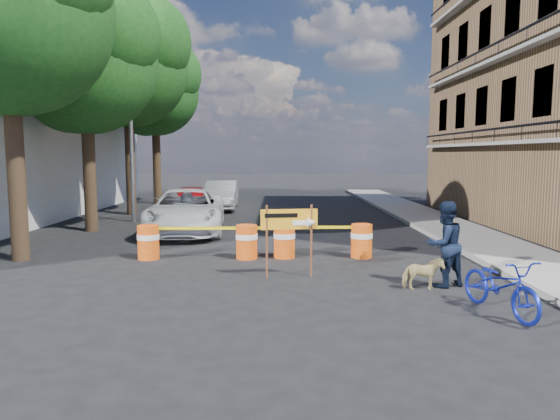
{
  "coord_description": "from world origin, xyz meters",
  "views": [
    {
      "loc": [
        -0.1,
        -10.85,
        2.76
      ],
      "look_at": [
        -0.03,
        2.16,
        1.3
      ],
      "focal_mm": 32.0,
      "sensor_mm": 36.0,
      "label": 1
    }
  ],
  "objects_px": {
    "sedan_red": "(191,200)",
    "barrel_far_left": "(148,241)",
    "pedestrian": "(445,244)",
    "sedan_silver": "(221,195)",
    "barrel_far_right": "(362,240)",
    "barrel_mid_left": "(247,241)",
    "bicycle": "(502,259)",
    "suv_white": "(186,211)",
    "dog": "(423,274)",
    "barrel_mid_right": "(284,240)",
    "detour_sign": "(296,225)"
  },
  "relations": [
    {
      "from": "barrel_mid_right",
      "to": "detour_sign",
      "type": "xyz_separation_m",
      "value": [
        0.22,
        -2.16,
        0.72
      ]
    },
    {
      "from": "detour_sign",
      "to": "sedan_silver",
      "type": "bearing_deg",
      "value": 95.26
    },
    {
      "from": "dog",
      "to": "suv_white",
      "type": "distance_m",
      "value": 9.76
    },
    {
      "from": "dog",
      "to": "sedan_silver",
      "type": "bearing_deg",
      "value": 18.42
    },
    {
      "from": "barrel_far_left",
      "to": "barrel_far_right",
      "type": "distance_m",
      "value": 5.66
    },
    {
      "from": "bicycle",
      "to": "barrel_mid_right",
      "type": "bearing_deg",
      "value": 113.19
    },
    {
      "from": "sedan_red",
      "to": "barrel_mid_left",
      "type": "bearing_deg",
      "value": -79.67
    },
    {
      "from": "detour_sign",
      "to": "bicycle",
      "type": "distance_m",
      "value": 4.31
    },
    {
      "from": "dog",
      "to": "barrel_far_left",
      "type": "bearing_deg",
      "value": 61.72
    },
    {
      "from": "sedan_red",
      "to": "barrel_far_left",
      "type": "bearing_deg",
      "value": -94.75
    },
    {
      "from": "dog",
      "to": "suv_white",
      "type": "relative_size",
      "value": 0.15
    },
    {
      "from": "sedan_red",
      "to": "detour_sign",
      "type": "bearing_deg",
      "value": -77.21
    },
    {
      "from": "detour_sign",
      "to": "bicycle",
      "type": "xyz_separation_m",
      "value": [
        3.45,
        -2.57,
        -0.23
      ]
    },
    {
      "from": "sedan_silver",
      "to": "suv_white",
      "type": "bearing_deg",
      "value": -94.87
    },
    {
      "from": "pedestrian",
      "to": "sedan_red",
      "type": "height_order",
      "value": "pedestrian"
    },
    {
      "from": "barrel_mid_right",
      "to": "barrel_far_right",
      "type": "relative_size",
      "value": 1.0
    },
    {
      "from": "pedestrian",
      "to": "dog",
      "type": "relative_size",
      "value": 2.24
    },
    {
      "from": "barrel_mid_right",
      "to": "bicycle",
      "type": "bearing_deg",
      "value": -52.14
    },
    {
      "from": "detour_sign",
      "to": "sedan_red",
      "type": "bearing_deg",
      "value": 102.88
    },
    {
      "from": "barrel_mid_left",
      "to": "barrel_mid_right",
      "type": "height_order",
      "value": "same"
    },
    {
      "from": "barrel_mid_left",
      "to": "suv_white",
      "type": "xyz_separation_m",
      "value": [
        -2.41,
        4.44,
        0.29
      ]
    },
    {
      "from": "pedestrian",
      "to": "barrel_mid_left",
      "type": "bearing_deg",
      "value": -56.22
    },
    {
      "from": "barrel_mid_right",
      "to": "bicycle",
      "type": "xyz_separation_m",
      "value": [
        3.68,
        -4.73,
        0.49
      ]
    },
    {
      "from": "barrel_far_left",
      "to": "sedan_silver",
      "type": "height_order",
      "value": "sedan_silver"
    },
    {
      "from": "barrel_mid_left",
      "to": "barrel_far_right",
      "type": "relative_size",
      "value": 1.0
    },
    {
      "from": "detour_sign",
      "to": "bicycle",
      "type": "height_order",
      "value": "bicycle"
    },
    {
      "from": "barrel_mid_left",
      "to": "sedan_red",
      "type": "xyz_separation_m",
      "value": [
        -3.1,
        9.45,
        0.21
      ]
    },
    {
      "from": "barrel_far_right",
      "to": "suv_white",
      "type": "height_order",
      "value": "suv_white"
    },
    {
      "from": "barrel_far_left",
      "to": "sedan_silver",
      "type": "bearing_deg",
      "value": 87.2
    },
    {
      "from": "barrel_far_right",
      "to": "pedestrian",
      "type": "relative_size",
      "value": 0.5
    },
    {
      "from": "suv_white",
      "to": "detour_sign",
      "type": "bearing_deg",
      "value": -65.77
    },
    {
      "from": "bicycle",
      "to": "sedan_red",
      "type": "height_order",
      "value": "bicycle"
    },
    {
      "from": "sedan_silver",
      "to": "barrel_far_right",
      "type": "bearing_deg",
      "value": -68.54
    },
    {
      "from": "barrel_mid_left",
      "to": "barrel_mid_right",
      "type": "bearing_deg",
      "value": 6.55
    },
    {
      "from": "barrel_mid_left",
      "to": "pedestrian",
      "type": "xyz_separation_m",
      "value": [
        4.29,
        -2.81,
        0.43
      ]
    },
    {
      "from": "barrel_far_right",
      "to": "detour_sign",
      "type": "bearing_deg",
      "value": -130.16
    },
    {
      "from": "barrel_far_left",
      "to": "pedestrian",
      "type": "xyz_separation_m",
      "value": [
        6.88,
        -2.78,
        0.43
      ]
    },
    {
      "from": "barrel_mid_right",
      "to": "sedan_red",
      "type": "relative_size",
      "value": 0.22
    },
    {
      "from": "barrel_mid_left",
      "to": "suv_white",
      "type": "distance_m",
      "value": 5.06
    },
    {
      "from": "bicycle",
      "to": "suv_white",
      "type": "relative_size",
      "value": 0.35
    },
    {
      "from": "barrel_mid_left",
      "to": "bicycle",
      "type": "xyz_separation_m",
      "value": [
        4.68,
        -4.61,
        0.49
      ]
    },
    {
      "from": "barrel_far_left",
      "to": "detour_sign",
      "type": "xyz_separation_m",
      "value": [
        3.81,
        -2.01,
        0.72
      ]
    },
    {
      "from": "barrel_far_right",
      "to": "sedan_red",
      "type": "bearing_deg",
      "value": 123.52
    },
    {
      "from": "barrel_far_left",
      "to": "detour_sign",
      "type": "height_order",
      "value": "detour_sign"
    },
    {
      "from": "bicycle",
      "to": "sedan_silver",
      "type": "xyz_separation_m",
      "value": [
        -6.68,
        16.56,
        -0.24
      ]
    },
    {
      "from": "barrel_far_right",
      "to": "sedan_silver",
      "type": "height_order",
      "value": "sedan_silver"
    },
    {
      "from": "pedestrian",
      "to": "suv_white",
      "type": "distance_m",
      "value": 9.88
    },
    {
      "from": "sedan_red",
      "to": "sedan_silver",
      "type": "xyz_separation_m",
      "value": [
        1.1,
        2.49,
        0.03
      ]
    },
    {
      "from": "bicycle",
      "to": "sedan_silver",
      "type": "relative_size",
      "value": 0.44
    },
    {
      "from": "barrel_far_left",
      "to": "pedestrian",
      "type": "height_order",
      "value": "pedestrian"
    }
  ]
}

